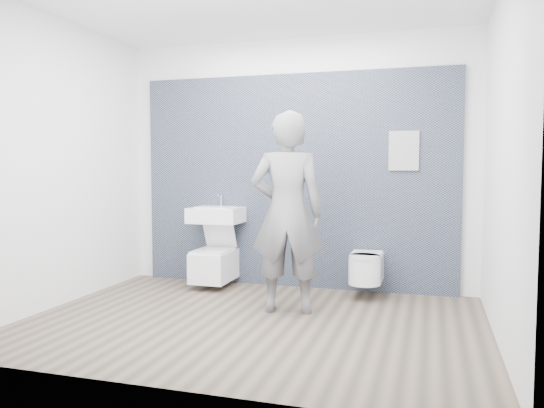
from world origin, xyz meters
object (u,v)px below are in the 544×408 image
(toilet_square, at_px, (214,264))
(toilet_rounded, at_px, (366,268))
(washbasin, at_px, (216,215))
(visitor, at_px, (287,213))

(toilet_square, distance_m, toilet_rounded, 1.71)
(washbasin, bearing_deg, toilet_rounded, -2.12)
(washbasin, distance_m, toilet_rounded, 1.78)
(washbasin, relative_size, toilet_rounded, 1.04)
(washbasin, distance_m, visitor, 1.34)
(washbasin, height_order, toilet_square, washbasin)
(toilet_square, xyz_separation_m, visitor, (1.06, -0.75, 0.67))
(washbasin, distance_m, toilet_square, 0.56)
(washbasin, height_order, toilet_rounded, washbasin)
(visitor, bearing_deg, toilet_square, -45.59)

